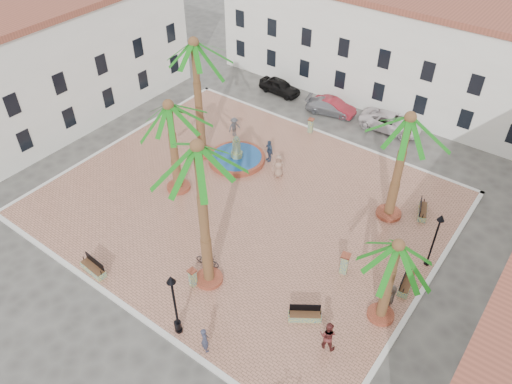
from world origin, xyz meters
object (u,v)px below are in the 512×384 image
Objects in this scene: bollard_se at (193,277)px; cyclist_a at (205,340)px; lamppost_s at (173,295)px; palm_s at (199,163)px; palm_sw at (170,117)px; car_silver at (331,107)px; car_red at (333,106)px; fountain at (237,158)px; lamppost_e at (437,232)px; pedestrian_east at (391,296)px; palm_e at (396,256)px; palm_ne at (407,130)px; bollard_e at (345,263)px; pedestrian_north at (234,127)px; cyclist_b at (328,335)px; bench_e at (406,283)px; bench_ne at (422,211)px; bench_s at (93,268)px; pedestrian_fountain_b at (269,151)px; bollard_n at (311,125)px; palm_nw at (195,56)px; pedestrian_fountain_a at (279,166)px; car_black at (280,86)px; bicycle_a at (207,260)px; bench_se at (305,316)px; car_white at (391,122)px; litter_bin at (178,326)px.

bollard_se is 4.42m from cyclist_a.
palm_s is at bearing 105.46° from lamppost_s.
car_silver is (3.41, 15.85, -5.47)m from palm_sw.
palm_sw is 17.31m from car_red.
palm_sw is (-1.32, -5.12, 5.66)m from fountain.
lamppost_e is at bearing 43.11° from bollard_se.
pedestrian_east is at bearing -144.31° from car_red.
car_silver is (-13.20, 17.38, -4.31)m from palm_e.
palm_ne is 5.46× the size of bollard_e.
pedestrian_north is at bearing 167.20° from lamppost_e.
cyclist_b is at bearing -26.13° from pedestrian_east.
lamppost_e is at bearing -134.78° from car_red.
pedestrian_east is (15.35, -5.73, 0.52)m from fountain.
lamppost_s reaches higher than pedestrian_east.
bench_ne is at bearing 6.09° from bench_e.
bollard_e is at bearing 40.99° from palm_s.
pedestrian_fountain_b is (1.89, 15.47, 0.63)m from bench_s.
bollard_n is at bearing -67.46° from cyclist_b.
car_silver is at bearing 136.53° from palm_ne.
palm_nw reaches higher than pedestrian_fountain_a.
palm_e is (18.04, -5.80, -3.39)m from palm_nw.
car_red is (-13.30, 14.80, 0.23)m from bench_e.
palm_sw reaches higher than fountain.
lamppost_e is at bearing 83.54° from palm_e.
car_black is at bearing 114.27° from palm_s.
palm_ne is 5.25× the size of bicycle_a.
palm_s is at bearing -147.85° from bicycle_a.
cyclist_b reaches higher than car_black.
fountain is at bearing 158.39° from pedestrian_fountain_a.
bollard_se is at bearing 117.64° from bench_e.
car_silver is at bearing 67.28° from palm_nw.
car_red is (-13.09, 16.65, -0.32)m from pedestrian_east.
palm_e reaches higher than pedestrian_fountain_b.
pedestrian_north is (-9.40, 16.63, -2.16)m from lamppost_s.
bollard_n is at bearing 102.57° from lamppost_s.
fountain reaches higher than bicycle_a.
bench_s reaches higher than bench_se.
palm_s reaches higher than lamppost_s.
pedestrian_east is at bearing -129.16° from car_black.
lamppost_e reaches higher than bench_ne.
pedestrian_fountain_a is 11.73m from car_white.
bollard_se reaches higher than bench_se.
cyclist_b is (15.17, -4.95, -5.02)m from palm_sw.
car_red is (-3.28, 22.06, -0.14)m from bollard_se.
pedestrian_fountain_b is at bearing 145.91° from car_white.
bench_s is (2.83, -13.09, -7.91)m from palm_nw.
lamppost_s is at bearing -61.76° from bollard_se.
palm_e is 11.90m from litter_bin.
bench_s is 8.88m from cyclist_a.
palm_ne is (13.39, 6.38, 0.78)m from palm_sw.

